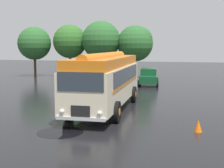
{
  "coord_description": "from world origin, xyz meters",
  "views": [
    {
      "loc": [
        5.52,
        -18.58,
        3.87
      ],
      "look_at": [
        0.47,
        1.08,
        1.4
      ],
      "focal_mm": 50.0,
      "sensor_mm": 36.0,
      "label": 1
    }
  ],
  "objects_px": {
    "vintage_bus": "(106,79)",
    "traffic_cone": "(198,126)",
    "car_mid_left": "(149,77)",
    "car_near_left": "(121,76)"
  },
  "relations": [
    {
      "from": "traffic_cone",
      "to": "vintage_bus",
      "type": "bearing_deg",
      "value": 144.73
    },
    {
      "from": "traffic_cone",
      "to": "car_near_left",
      "type": "bearing_deg",
      "value": 114.32
    },
    {
      "from": "vintage_bus",
      "to": "car_near_left",
      "type": "relative_size",
      "value": 2.4
    },
    {
      "from": "car_mid_left",
      "to": "traffic_cone",
      "type": "height_order",
      "value": "car_mid_left"
    },
    {
      "from": "car_near_left",
      "to": "car_mid_left",
      "type": "relative_size",
      "value": 0.98
    },
    {
      "from": "vintage_bus",
      "to": "traffic_cone",
      "type": "distance_m",
      "value": 6.82
    },
    {
      "from": "vintage_bus",
      "to": "car_near_left",
      "type": "height_order",
      "value": "vintage_bus"
    },
    {
      "from": "car_near_left",
      "to": "traffic_cone",
      "type": "xyz_separation_m",
      "value": [
        7.3,
        -16.15,
        -0.57
      ]
    },
    {
      "from": "vintage_bus",
      "to": "traffic_cone",
      "type": "height_order",
      "value": "vintage_bus"
    },
    {
      "from": "car_near_left",
      "to": "traffic_cone",
      "type": "bearing_deg",
      "value": -65.68
    }
  ]
}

